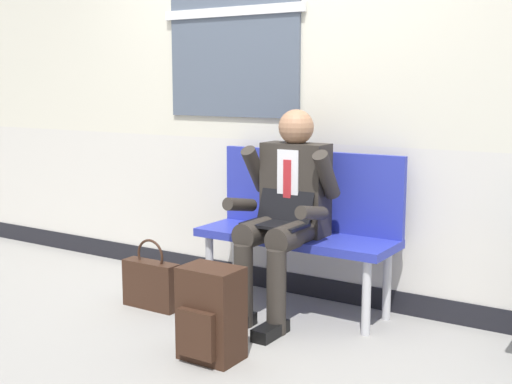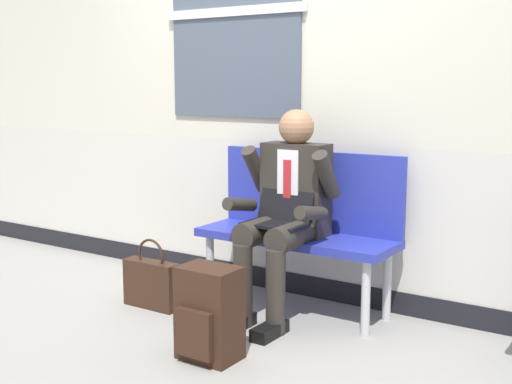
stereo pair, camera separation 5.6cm
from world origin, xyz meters
name	(u,v)px [view 1 (the left image)]	position (x,y,z in m)	size (l,w,h in m)	color
ground_plane	(215,320)	(0.00, 0.00, 0.00)	(18.00, 18.00, 0.00)	gray
station_wall	(281,53)	(0.00, 0.76, 1.57)	(6.66, 0.17, 3.16)	beige
bench_with_person	(302,219)	(0.31, 0.49, 0.56)	(1.23, 0.42, 0.97)	#28339E
person_seated	(285,209)	(0.31, 0.28, 0.65)	(0.57, 0.70, 1.23)	#2D2823
backpack	(210,314)	(0.32, -0.47, 0.23)	(0.30, 0.25, 0.48)	#331E14
handbag	(151,283)	(-0.46, -0.04, 0.16)	(0.38, 0.11, 0.44)	#331E14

